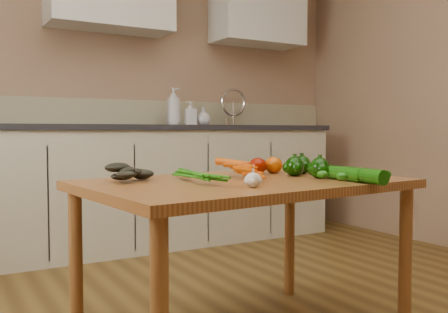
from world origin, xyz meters
name	(u,v)px	position (x,y,z in m)	size (l,w,h in m)	color
room	(311,27)	(0.00, 0.17, 1.25)	(4.04, 5.04, 2.64)	brown
counter_run	(158,184)	(0.21, 2.19, 0.46)	(2.84, 0.64, 1.14)	beige
table	(245,198)	(-0.17, 0.36, 0.59)	(1.31, 0.91, 0.66)	#9F602E
soap_bottle_a	(174,106)	(0.37, 2.26, 1.05)	(0.11, 0.11, 0.29)	silver
soap_bottle_b	(191,113)	(0.51, 2.24, 0.99)	(0.09, 0.09, 0.19)	silver
soap_bottle_c	(203,116)	(0.63, 2.24, 0.97)	(0.11, 0.11, 0.14)	silver
carrot_bunch	(229,172)	(-0.23, 0.39, 0.69)	(0.23, 0.18, 0.06)	#D85305
leafy_greens	(135,170)	(-0.58, 0.51, 0.71)	(0.18, 0.16, 0.09)	black
garlic_bulb	(253,180)	(-0.29, 0.13, 0.69)	(0.06, 0.06, 0.05)	beige
pepper_a	(294,166)	(0.10, 0.40, 0.70)	(0.08, 0.08, 0.08)	black
pepper_b	(302,165)	(0.19, 0.46, 0.70)	(0.08, 0.08, 0.08)	black
pepper_c	(320,168)	(0.12, 0.26, 0.71)	(0.08, 0.08, 0.08)	black
tomato_a	(258,166)	(0.01, 0.55, 0.70)	(0.08, 0.08, 0.07)	#801102
tomato_b	(273,165)	(0.10, 0.55, 0.70)	(0.08, 0.08, 0.08)	#CA5005
tomato_c	(296,166)	(0.19, 0.49, 0.70)	(0.08, 0.08, 0.07)	#CA5005
zucchini_a	(344,173)	(0.15, 0.15, 0.69)	(0.06, 0.06, 0.21)	#104E08
zucchini_b	(364,175)	(0.15, 0.04, 0.69)	(0.06, 0.06, 0.21)	#104E08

